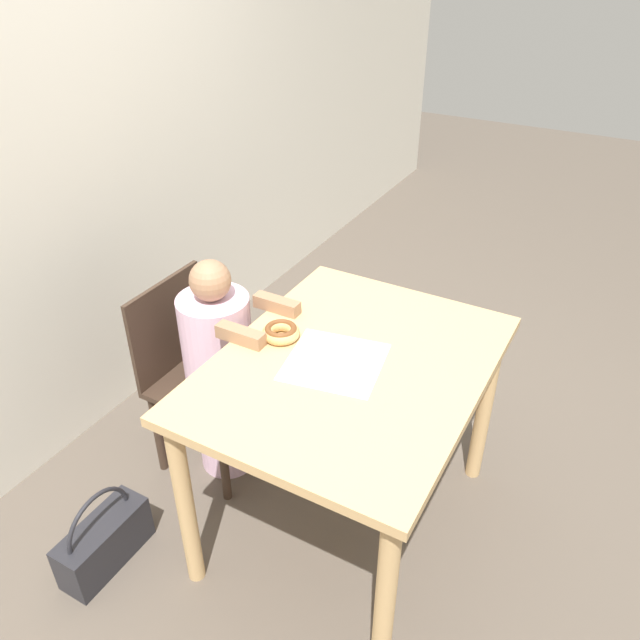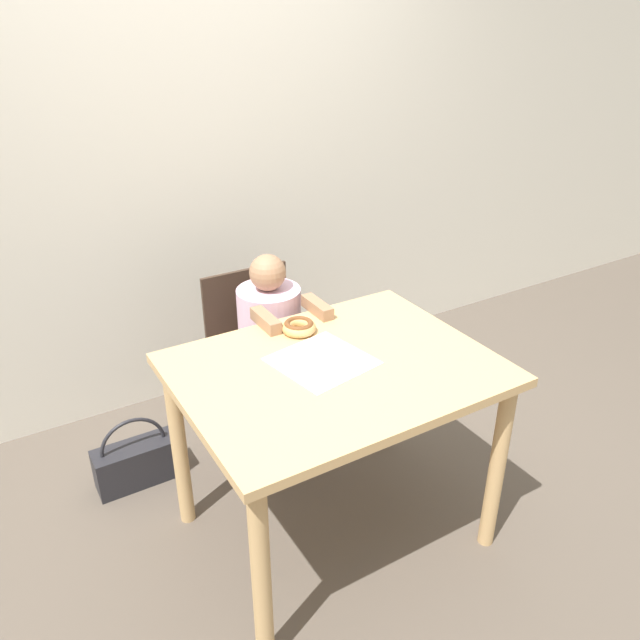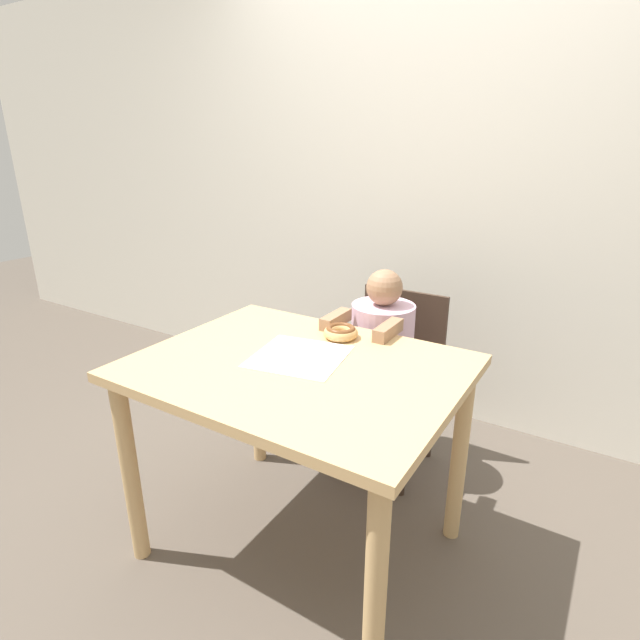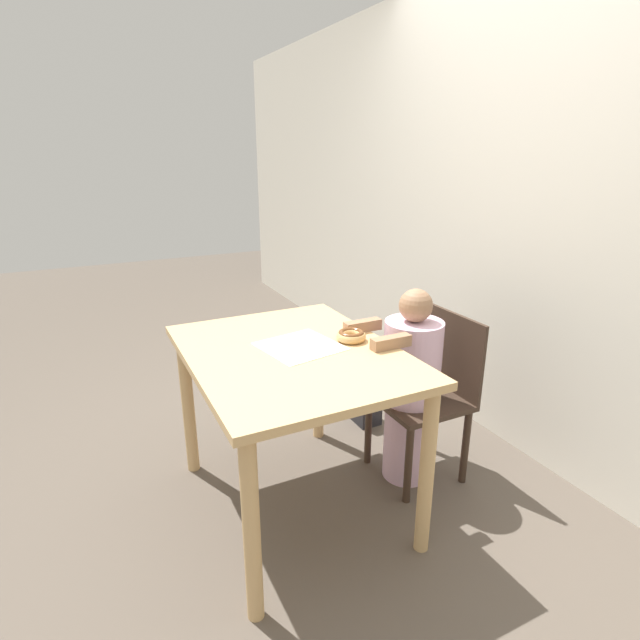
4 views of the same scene
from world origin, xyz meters
name	(u,v)px [view 1 (image 1 of 4)]	position (x,y,z in m)	size (l,w,h in m)	color
ground_plane	(346,519)	(0.00, 0.00, 0.00)	(12.00, 12.00, 0.00)	brown
wall_back	(41,158)	(0.00, 1.32, 1.25)	(8.00, 0.05, 2.50)	silver
dining_table	(351,389)	(0.00, 0.00, 0.66)	(1.09, 0.84, 0.77)	tan
chair	(199,373)	(0.04, 0.71, 0.43)	(0.42, 0.40, 0.83)	#38281E
child_figure	(221,373)	(0.04, 0.59, 0.48)	(0.28, 0.44, 0.98)	silver
donut	(281,332)	(0.01, 0.28, 0.80)	(0.13, 0.13, 0.05)	tan
napkin	(335,362)	(-0.03, 0.05, 0.78)	(0.36, 0.36, 0.00)	white
handbag	(104,540)	(-0.59, 0.69, 0.11)	(0.35, 0.13, 0.33)	#232328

